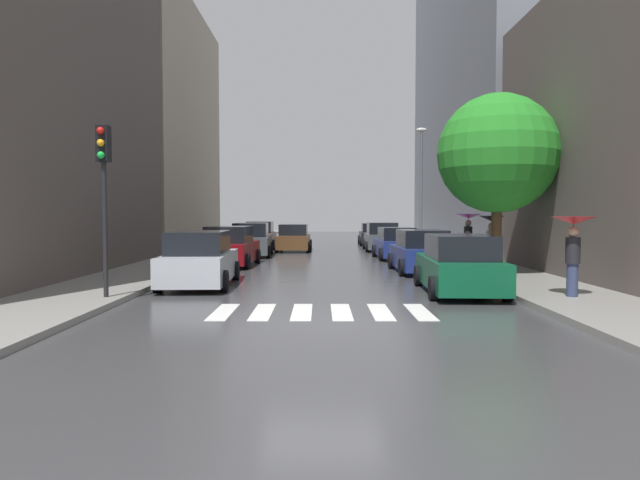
% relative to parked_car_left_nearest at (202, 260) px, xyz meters
% --- Properties ---
extents(ground_plane, '(28.00, 72.00, 0.04)m').
position_rel_parked_car_left_nearest_xyz_m(ground_plane, '(3.79, 17.91, -0.82)').
color(ground_plane, '#3A3A3C').
extents(sidewalk_left, '(3.00, 72.00, 0.15)m').
position_rel_parked_car_left_nearest_xyz_m(sidewalk_left, '(-2.71, 17.91, -0.72)').
color(sidewalk_left, gray).
rests_on(sidewalk_left, ground).
extents(sidewalk_right, '(3.00, 72.00, 0.15)m').
position_rel_parked_car_left_nearest_xyz_m(sidewalk_right, '(10.29, 17.91, -0.72)').
color(sidewalk_right, gray).
rests_on(sidewalk_right, ground).
extents(crosswalk_stripes, '(4.95, 2.20, 0.01)m').
position_rel_parked_car_left_nearest_xyz_m(crosswalk_stripes, '(3.79, -4.68, -0.79)').
color(crosswalk_stripes, silver).
rests_on(crosswalk_stripes, ground).
extents(building_left_mid, '(6.00, 15.95, 15.59)m').
position_rel_parked_car_left_nearest_xyz_m(building_left_mid, '(-7.21, 19.28, 7.00)').
color(building_left_mid, '#B2A38C').
rests_on(building_left_mid, ground).
extents(building_right_mid, '(6.00, 21.82, 20.68)m').
position_rel_parked_car_left_nearest_xyz_m(building_right_mid, '(14.79, 19.45, 9.54)').
color(building_right_mid, slate).
rests_on(building_right_mid, ground).
extents(parked_car_left_nearest, '(2.24, 4.62, 1.71)m').
position_rel_parked_car_left_nearest_xyz_m(parked_car_left_nearest, '(0.00, 0.00, 0.00)').
color(parked_car_left_nearest, '#B2B7BF').
rests_on(parked_car_left_nearest, ground).
extents(parked_car_left_second, '(2.29, 4.39, 1.72)m').
position_rel_parked_car_left_nearest_xyz_m(parked_car_left_second, '(-0.13, 6.72, 0.00)').
color(parked_car_left_second, maroon).
rests_on(parked_car_left_second, ground).
extents(parked_car_left_third, '(2.32, 4.73, 1.77)m').
position_rel_parked_car_left_nearest_xyz_m(parked_car_left_third, '(0.09, 12.47, 0.02)').
color(parked_car_left_third, '#474C51').
rests_on(parked_car_left_third, ground).
extents(parked_car_left_fourth, '(2.04, 4.38, 1.76)m').
position_rel_parked_car_left_nearest_xyz_m(parked_car_left_fourth, '(-0.11, 18.88, 0.02)').
color(parked_car_left_fourth, brown).
rests_on(parked_car_left_fourth, ground).
extents(parked_car_right_nearest, '(2.25, 4.62, 1.66)m').
position_rel_parked_car_left_nearest_xyz_m(parked_car_right_nearest, '(7.70, -1.56, -0.02)').
color(parked_car_right_nearest, '#0C4C2D').
rests_on(parked_car_right_nearest, ground).
extents(parked_car_right_second, '(2.15, 4.19, 1.64)m').
position_rel_parked_car_left_nearest_xyz_m(parked_car_right_second, '(7.63, 4.06, -0.03)').
color(parked_car_right_second, navy).
rests_on(parked_car_right_second, ground).
extents(parked_car_right_third, '(2.10, 4.15, 1.58)m').
position_rel_parked_car_left_nearest_xyz_m(parked_car_right_third, '(7.54, 10.49, -0.06)').
color(parked_car_right_third, navy).
rests_on(parked_car_right_third, ground).
extents(parked_car_right_fourth, '(2.21, 4.41, 1.72)m').
position_rel_parked_car_left_nearest_xyz_m(parked_car_right_fourth, '(7.52, 16.74, 0.00)').
color(parked_car_right_fourth, '#474C51').
rests_on(parked_car_right_fourth, ground).
extents(parked_car_right_fifth, '(2.11, 4.10, 1.58)m').
position_rel_parked_car_left_nearest_xyz_m(parked_car_right_fifth, '(7.57, 23.09, -0.06)').
color(parked_car_right_fifth, black).
rests_on(parked_car_right_fifth, ground).
extents(car_midroad, '(2.12, 4.34, 1.63)m').
position_rel_parked_car_left_nearest_xyz_m(car_midroad, '(2.18, 16.46, -0.04)').
color(car_midroad, brown).
rests_on(car_midroad, ground).
extents(pedestrian_foreground, '(1.10, 1.10, 2.03)m').
position_rel_parked_car_left_nearest_xyz_m(pedestrian_foreground, '(10.16, -3.25, 0.87)').
color(pedestrian_foreground, navy).
rests_on(pedestrian_foreground, sidewalk_right).
extents(pedestrian_near_tree, '(1.16, 1.16, 2.10)m').
position_rel_parked_car_left_nearest_xyz_m(pedestrian_near_tree, '(10.11, 6.62, 0.94)').
color(pedestrian_near_tree, '#38513D').
rests_on(pedestrian_near_tree, sidewalk_right).
extents(pedestrian_by_kerb, '(0.95, 0.95, 2.03)m').
position_rel_parked_car_left_nearest_xyz_m(pedestrian_by_kerb, '(9.98, 2.91, 0.80)').
color(pedestrian_by_kerb, '#38513D').
rests_on(pedestrian_by_kerb, sidewalk_right).
extents(street_tree_right, '(4.19, 4.19, 6.32)m').
position_rel_parked_car_left_nearest_xyz_m(street_tree_right, '(10.01, 2.45, 3.56)').
color(street_tree_right, '#513823').
rests_on(street_tree_right, sidewalk_right).
extents(traffic_light_left_corner, '(0.30, 0.42, 4.30)m').
position_rel_parked_car_left_nearest_xyz_m(traffic_light_left_corner, '(-1.66, -3.35, 2.49)').
color(traffic_light_left_corner, black).
rests_on(traffic_light_left_corner, sidewalk_left).
extents(lamp_post_right, '(0.60, 0.28, 6.83)m').
position_rel_parked_car_left_nearest_xyz_m(lamp_post_right, '(9.34, 13.68, 3.30)').
color(lamp_post_right, '#595B60').
rests_on(lamp_post_right, sidewalk_right).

